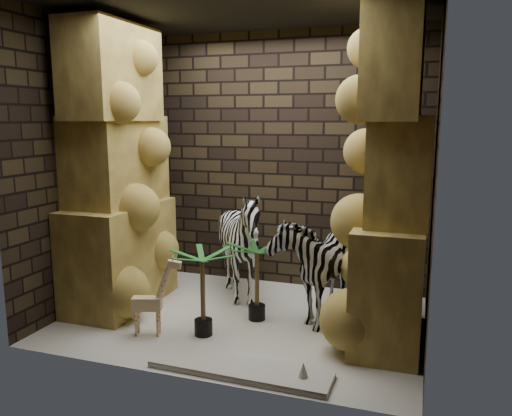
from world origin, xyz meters
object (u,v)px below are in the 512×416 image
(zebra_right, at_px, (317,255))
(giraffe_toy, at_px, (147,295))
(palm_front, at_px, (257,281))
(surfboard, at_px, (240,369))
(palm_back, at_px, (203,293))
(zebra_left, at_px, (241,250))

(zebra_right, xyz_separation_m, giraffe_toy, (-1.38, -1.00, -0.25))
(palm_front, distance_m, surfboard, 1.16)
(giraffe_toy, bearing_deg, surfboard, -37.73)
(surfboard, bearing_deg, zebra_right, 78.31)
(zebra_right, bearing_deg, palm_front, -141.02)
(palm_front, xyz_separation_m, palm_back, (-0.35, -0.52, 0.01))
(surfboard, bearing_deg, zebra_left, 111.08)
(giraffe_toy, bearing_deg, palm_back, 1.13)
(zebra_left, relative_size, palm_back, 1.53)
(giraffe_toy, distance_m, surfboard, 1.19)
(zebra_right, distance_m, palm_front, 0.67)
(zebra_left, bearing_deg, palm_front, -43.33)
(zebra_left, xyz_separation_m, giraffe_toy, (-0.51, -1.15, -0.18))
(zebra_left, bearing_deg, zebra_right, 1.24)
(giraffe_toy, bearing_deg, palm_front, 21.22)
(palm_back, relative_size, surfboard, 0.56)
(zebra_left, relative_size, giraffe_toy, 1.61)
(palm_back, bearing_deg, palm_front, 55.52)
(zebra_right, bearing_deg, giraffe_toy, -135.86)
(palm_back, bearing_deg, giraffe_toy, -161.15)
(giraffe_toy, xyz_separation_m, surfboard, (1.07, -0.39, -0.37))
(surfboard, bearing_deg, palm_front, 102.69)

